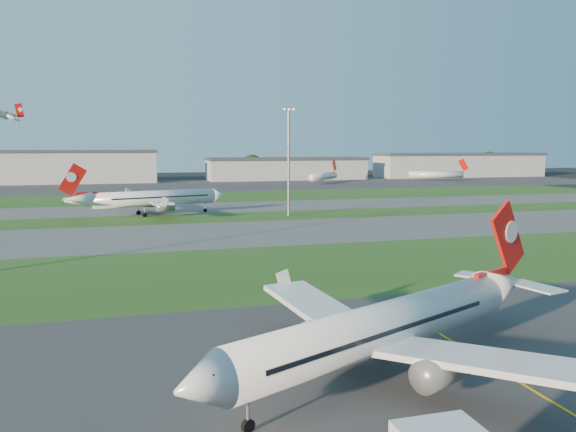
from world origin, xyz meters
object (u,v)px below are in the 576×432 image
object	(u,v)px
mini_jet_near	(324,176)
airliner_parked	(384,328)
light_mast_centre	(289,155)
mini_jet_far	(436,174)
airliner_taxiing	(154,199)

from	to	relation	value
mini_jet_near	airliner_parked	bearing A→B (deg)	-155.50
mini_jet_near	light_mast_centre	bearing A→B (deg)	-160.57
mini_jet_near	light_mast_centre	world-z (taller)	light_mast_centre
mini_jet_near	light_mast_centre	distance (m)	123.42
mini_jet_far	light_mast_centre	world-z (taller)	light_mast_centre
mini_jet_far	light_mast_centre	xyz separation A→B (m)	(-106.22, -113.83, 11.53)
airliner_taxiing	mini_jet_far	xyz separation A→B (m)	(137.30, 102.96, -0.79)
airliner_taxiing	light_mast_centre	world-z (taller)	light_mast_centre
mini_jet_far	light_mast_centre	distance (m)	156.12
airliner_taxiing	mini_jet_near	bearing A→B (deg)	-142.98
mini_jet_near	mini_jet_far	bearing A→B (deg)	-46.73
airliner_taxiing	light_mast_centre	bearing A→B (deg)	145.55
airliner_taxiing	mini_jet_near	world-z (taller)	airliner_taxiing
airliner_parked	mini_jet_far	world-z (taller)	airliner_parked
airliner_taxiing	light_mast_centre	size ratio (longest dim) A/B	1.41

